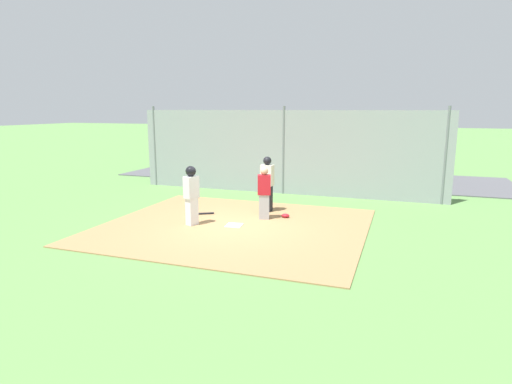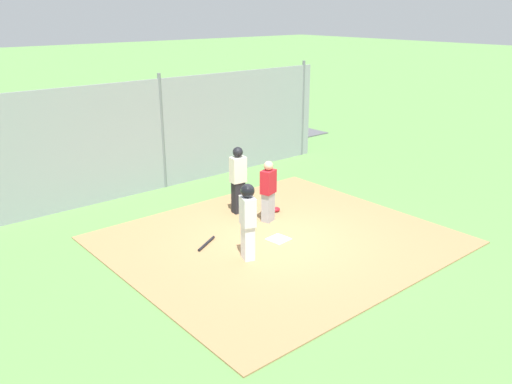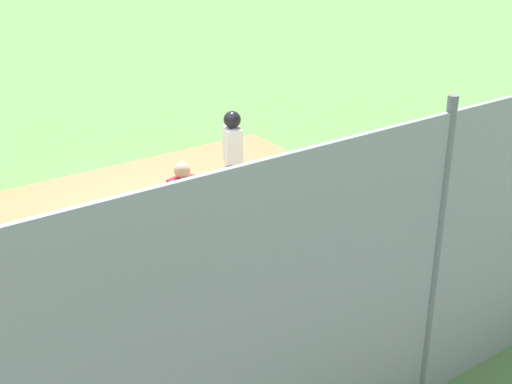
{
  "view_description": "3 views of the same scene",
  "coord_description": "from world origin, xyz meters",
  "px_view_note": "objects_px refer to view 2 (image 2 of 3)",
  "views": [
    {
      "loc": [
        -4.39,
        10.58,
        3.25
      ],
      "look_at": [
        -0.15,
        -1.42,
        0.74
      ],
      "focal_mm": 29.65,
      "sensor_mm": 36.0,
      "label": 1
    },
    {
      "loc": [
        7.49,
        8.12,
        5.07
      ],
      "look_at": [
        -0.08,
        -0.9,
        0.93
      ],
      "focal_mm": 36.86,
      "sensor_mm": 36.0,
      "label": 2
    },
    {
      "loc": [
        -4.92,
        -8.88,
        5.0
      ],
      "look_at": [
        0.6,
        -1.16,
        0.9
      ],
      "focal_mm": 48.63,
      "sensor_mm": 36.0,
      "label": 3
    }
  ],
  "objects_px": {
    "catcher": "(268,191)",
    "catcher_mask": "(276,209)",
    "runner": "(248,217)",
    "parked_car_dark": "(170,126)",
    "home_plate": "(279,239)",
    "baseball_bat": "(207,243)",
    "umpire": "(238,179)"
  },
  "relations": [
    {
      "from": "catcher",
      "to": "catcher_mask",
      "type": "bearing_deg",
      "value": 103.2
    },
    {
      "from": "runner",
      "to": "parked_car_dark",
      "type": "bearing_deg",
      "value": 87.17
    },
    {
      "from": "home_plate",
      "to": "runner",
      "type": "xyz_separation_m",
      "value": [
        1.15,
        0.3,
        0.95
      ]
    },
    {
      "from": "runner",
      "to": "baseball_bat",
      "type": "bearing_deg",
      "value": 123.9
    },
    {
      "from": "runner",
      "to": "parked_car_dark",
      "type": "xyz_separation_m",
      "value": [
        -4.3,
        -10.22,
        -0.37
      ]
    },
    {
      "from": "parked_car_dark",
      "to": "catcher_mask",
      "type": "bearing_deg",
      "value": 79.75
    },
    {
      "from": "umpire",
      "to": "baseball_bat",
      "type": "relative_size",
      "value": 2.28
    },
    {
      "from": "umpire",
      "to": "catcher",
      "type": "bearing_deg",
      "value": 18.6
    },
    {
      "from": "home_plate",
      "to": "umpire",
      "type": "relative_size",
      "value": 0.25
    },
    {
      "from": "catcher",
      "to": "baseball_bat",
      "type": "height_order",
      "value": "catcher"
    },
    {
      "from": "catcher",
      "to": "parked_car_dark",
      "type": "bearing_deg",
      "value": 145.94
    },
    {
      "from": "home_plate",
      "to": "catcher_mask",
      "type": "distance_m",
      "value": 1.75
    },
    {
      "from": "umpire",
      "to": "baseball_bat",
      "type": "distance_m",
      "value": 2.27
    },
    {
      "from": "baseball_bat",
      "to": "catcher_mask",
      "type": "bearing_deg",
      "value": -17.93
    },
    {
      "from": "home_plate",
      "to": "catcher",
      "type": "xyz_separation_m",
      "value": [
        -0.56,
        -1.0,
        0.79
      ]
    },
    {
      "from": "catcher",
      "to": "runner",
      "type": "distance_m",
      "value": 2.15
    },
    {
      "from": "home_plate",
      "to": "baseball_bat",
      "type": "xyz_separation_m",
      "value": [
        1.43,
        -0.83,
        0.02
      ]
    },
    {
      "from": "runner",
      "to": "baseball_bat",
      "type": "height_order",
      "value": "runner"
    },
    {
      "from": "catcher",
      "to": "baseball_bat",
      "type": "relative_size",
      "value": 2.02
    },
    {
      "from": "parked_car_dark",
      "to": "catcher",
      "type": "bearing_deg",
      "value": 76.83
    },
    {
      "from": "home_plate",
      "to": "umpire",
      "type": "xyz_separation_m",
      "value": [
        -0.35,
        -1.93,
        0.91
      ]
    },
    {
      "from": "home_plate",
      "to": "runner",
      "type": "bearing_deg",
      "value": 14.52
    },
    {
      "from": "catcher",
      "to": "parked_car_dark",
      "type": "xyz_separation_m",
      "value": [
        -2.59,
        -8.92,
        -0.22
      ]
    },
    {
      "from": "umpire",
      "to": "parked_car_dark",
      "type": "xyz_separation_m",
      "value": [
        -2.8,
        -7.99,
        -0.34
      ]
    },
    {
      "from": "umpire",
      "to": "parked_car_dark",
      "type": "height_order",
      "value": "umpire"
    },
    {
      "from": "umpire",
      "to": "runner",
      "type": "bearing_deg",
      "value": -27.98
    },
    {
      "from": "catcher",
      "to": "runner",
      "type": "bearing_deg",
      "value": -70.58
    },
    {
      "from": "umpire",
      "to": "parked_car_dark",
      "type": "bearing_deg",
      "value": 166.64
    },
    {
      "from": "umpire",
      "to": "home_plate",
      "type": "bearing_deg",
      "value": -4.24
    },
    {
      "from": "home_plate",
      "to": "catcher_mask",
      "type": "height_order",
      "value": "catcher_mask"
    },
    {
      "from": "runner",
      "to": "catcher_mask",
      "type": "distance_m",
      "value": 2.94
    },
    {
      "from": "umpire",
      "to": "catcher_mask",
      "type": "height_order",
      "value": "umpire"
    }
  ]
}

